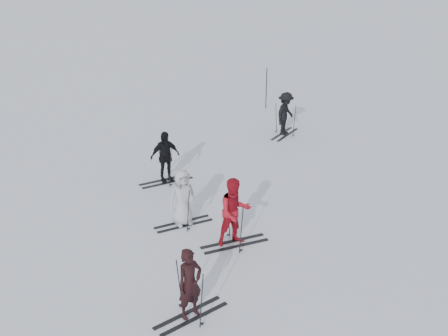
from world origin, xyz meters
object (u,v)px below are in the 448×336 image
Objects in this scene: skier_red at (235,213)px; piste_marker at (266,88)px; skier_uphill_left at (165,157)px; skier_near_dark at (190,285)px; skier_grey at (183,198)px; skier_uphill_far at (285,114)px.

skier_red is 0.99× the size of piste_marker.
skier_red is 11.47m from piste_marker.
skier_near_dark is at bearing -109.06° from skier_uphill_left.
skier_red is at bearing -58.45° from piste_marker.
skier_near_dark is 0.95× the size of skier_uphill_left.
piste_marker is at bearing 35.69° from skier_uphill_left.
skier_near_dark is 3.86m from skier_grey.
skier_uphill_far is at bearing 35.51° from skier_near_dark.
skier_near_dark is 0.87× the size of skier_red.
piste_marker is (-7.06, 12.56, 0.12)m from skier_near_dark.
skier_grey is (-2.75, 2.71, 0.00)m from skier_near_dark.
skier_uphill_left is at bearing 77.90° from skier_grey.
skier_uphill_left is 1.00× the size of skier_uphill_far.
piste_marker is (-4.31, 9.84, 0.12)m from skier_grey.
skier_uphill_left is (-2.28, 1.64, 0.04)m from skier_grey.
skier_uphill_far is 3.41m from piste_marker.
skier_uphill_left is at bearing 167.85° from skier_uphill_far.
piste_marker reaches higher than skier_red.
piste_marker is (-2.03, 8.21, 0.08)m from skier_uphill_left.
skier_uphill_left and skier_uphill_far have the same top height.
skier_red reaches higher than skier_grey.
piste_marker reaches higher than skier_grey.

